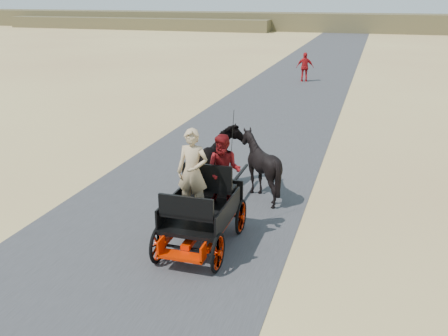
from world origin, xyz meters
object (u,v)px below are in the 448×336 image
(carriage, at_px, (202,230))
(horse_left, at_px, (220,162))
(pedestrian, at_px, (305,67))
(horse_right, at_px, (260,166))

(carriage, bearing_deg, horse_left, 100.39)
(horse_left, height_order, pedestrian, pedestrian)
(carriage, xyz_separation_m, pedestrian, (-0.93, 21.33, 0.50))
(horse_left, xyz_separation_m, pedestrian, (-0.38, 18.33, 0.02))
(carriage, bearing_deg, horse_right, 79.61)
(carriage, relative_size, horse_right, 1.41)
(horse_right, bearing_deg, horse_left, 0.00)
(horse_right, relative_size, pedestrian, 0.98)
(pedestrian, bearing_deg, horse_left, 83.15)
(horse_left, bearing_deg, carriage, 100.39)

